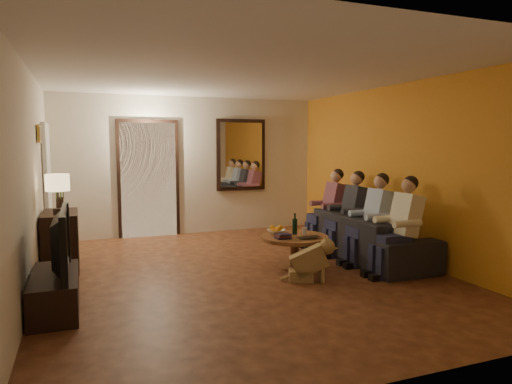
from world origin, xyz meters
name	(u,v)px	position (x,y,z in m)	size (l,w,h in m)	color
floor	(243,274)	(0.00, 0.00, 0.00)	(5.00, 6.00, 0.01)	#401E11
ceiling	(242,74)	(0.00, 0.00, 2.60)	(5.00, 6.00, 0.01)	white
back_wall	(191,166)	(0.00, 3.00, 1.30)	(5.00, 0.02, 2.60)	beige
front_wall	(387,204)	(0.00, -3.00, 1.30)	(5.00, 0.02, 2.60)	beige
left_wall	(28,182)	(-2.50, 0.00, 1.30)	(0.02, 6.00, 2.60)	beige
right_wall	(401,172)	(2.50, 0.00, 1.30)	(0.02, 6.00, 2.60)	beige
orange_accent	(400,172)	(2.49, 0.00, 1.30)	(0.01, 6.00, 2.60)	orange
kitchen_doorway	(149,180)	(-0.80, 2.98, 1.05)	(1.00, 0.06, 2.10)	#FFE0A5
door_trim	(149,180)	(-0.80, 2.97, 1.05)	(1.12, 0.04, 2.22)	black
fridge_glimpse	(162,188)	(-0.55, 2.98, 0.90)	(0.45, 0.03, 1.70)	silver
mirror_frame	(241,155)	(1.00, 2.96, 1.50)	(1.00, 0.05, 1.40)	black
mirror_glass	(241,155)	(1.00, 2.93, 1.50)	(0.86, 0.02, 1.26)	white
white_door	(48,188)	(-2.46, 2.30, 1.02)	(0.06, 0.85, 2.04)	white
framed_art	(39,134)	(-2.47, 1.30, 1.85)	(0.03, 0.28, 0.24)	#B28C33
art_canvas	(40,134)	(-2.46, 1.30, 1.85)	(0.01, 0.22, 0.18)	brown
dresser	(61,241)	(-2.25, 1.09, 0.40)	(0.45, 0.89, 0.79)	black
table_lamp	(58,194)	(-2.25, 0.87, 1.06)	(0.30, 0.30, 0.54)	beige
flower_vase	(60,194)	(-2.25, 1.31, 1.01)	(0.14, 0.14, 0.44)	red
tv_stand	(55,292)	(-2.25, -0.58, 0.19)	(0.45, 1.16, 0.39)	black
tv	(53,242)	(-2.25, -0.58, 0.72)	(0.15, 1.16, 0.67)	black
sofa	(367,236)	(2.01, 0.11, 0.34)	(0.90, 2.31, 0.68)	black
person_a	(402,230)	(1.91, -0.79, 0.60)	(0.60, 0.40, 1.20)	tan
person_b	(374,223)	(1.91, -0.19, 0.60)	(0.60, 0.40, 1.20)	tan
person_c	(351,216)	(1.91, 0.41, 0.60)	(0.60, 0.40, 1.20)	tan
person_d	(331,211)	(1.91, 1.01, 0.60)	(0.60, 0.40, 1.20)	tan
dog	(309,259)	(0.66, -0.61, 0.28)	(0.56, 0.24, 0.56)	olive
coffee_table	(294,252)	(0.76, 0.02, 0.23)	(0.93, 0.93, 0.45)	brown
bowl	(276,232)	(0.58, 0.24, 0.48)	(0.26, 0.26, 0.06)	white
oranges	(276,227)	(0.58, 0.24, 0.55)	(0.20, 0.20, 0.08)	orange
wine_bottle	(295,223)	(0.81, 0.12, 0.60)	(0.07, 0.07, 0.31)	black
wine_glass	(305,231)	(0.94, 0.07, 0.50)	(0.06, 0.06, 0.10)	silver
book_stack	(283,236)	(0.54, -0.08, 0.48)	(0.20, 0.15, 0.07)	black
laptop	(311,238)	(0.86, -0.26, 0.46)	(0.33, 0.21, 0.03)	black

